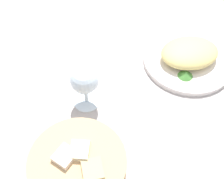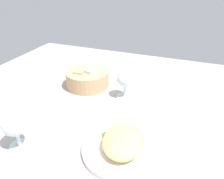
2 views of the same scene
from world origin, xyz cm
name	(u,v)px [view 1 (image 1 of 2)]	position (x,y,z in cm)	size (l,w,h in cm)	color
ground_plane	(162,109)	(0.00, 0.00, -1.00)	(140.00, 140.00, 2.00)	#A9A09B
plate	(187,60)	(-10.56, -13.56, 0.70)	(24.16, 24.16, 1.40)	white
omelette	(190,53)	(-10.56, -13.56, 3.66)	(15.75, 11.96, 4.53)	#DCC470
lettuce_garnish	(186,74)	(-7.84, -7.58, 2.16)	(3.93, 3.93, 1.52)	#458535
bread_basket	(79,167)	(21.49, 14.13, 3.79)	(19.01, 19.01, 8.54)	tan
wine_glass_near	(85,82)	(18.21, -4.49, 7.51)	(6.73, 6.73, 11.57)	silver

